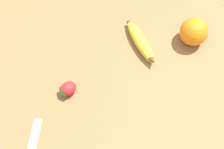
# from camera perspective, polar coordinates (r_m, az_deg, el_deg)

# --- Properties ---
(ground_plane) EXTENTS (3.00, 3.00, 0.00)m
(ground_plane) POSITION_cam_1_polar(r_m,az_deg,el_deg) (0.89, 0.46, -3.85)
(ground_plane) COLOR olive
(banana) EXTENTS (0.13, 0.16, 0.04)m
(banana) POSITION_cam_1_polar(r_m,az_deg,el_deg) (0.97, 5.27, 5.91)
(banana) COLOR yellow
(banana) RESTS_ON ground_plane
(orange) EXTENTS (0.09, 0.09, 0.09)m
(orange) POSITION_cam_1_polar(r_m,az_deg,el_deg) (0.98, 14.73, 7.55)
(orange) COLOR orange
(orange) RESTS_ON ground_plane
(strawberry) EXTENTS (0.06, 0.07, 0.04)m
(strawberry) POSITION_cam_1_polar(r_m,az_deg,el_deg) (0.89, -8.24, -2.71)
(strawberry) COLOR red
(strawberry) RESTS_ON ground_plane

